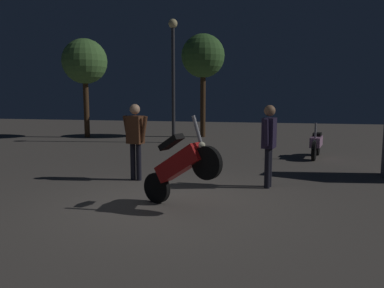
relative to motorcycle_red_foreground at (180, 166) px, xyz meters
name	(u,v)px	position (x,y,z in m)	size (l,w,h in m)	color
ground_plane	(165,205)	(-0.33, 0.14, -0.74)	(40.00, 40.00, 0.00)	#605951
motorcycle_red_foreground	(180,166)	(0.00, 0.00, 0.00)	(1.54, 0.80, 1.63)	black
motorcycle_pink_parked_left	(316,144)	(2.92, 5.98, -0.31)	(0.50, 1.64, 1.11)	black
person_rider_beside	(135,135)	(-1.51, 1.92, 0.31)	(0.67, 0.33, 1.75)	black
person_bystander_far	(269,138)	(1.49, 1.82, 0.31)	(0.32, 0.67, 1.75)	black
streetlamp_near	(173,65)	(-2.33, 8.68, 2.37)	(0.36, 0.36, 4.88)	#38383D
tree_left_bg	(85,62)	(-6.65, 9.71, 2.62)	(1.99, 1.99, 4.40)	#4C331E
tree_center_bg	(203,57)	(-1.52, 10.92, 2.86)	(1.95, 1.95, 4.63)	#4C331E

